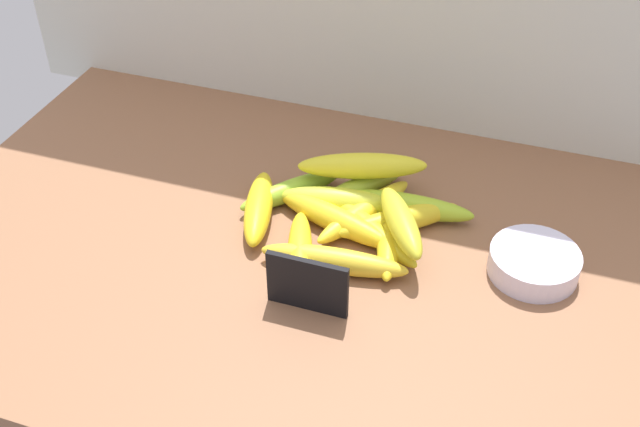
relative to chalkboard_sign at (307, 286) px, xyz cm
name	(u,v)px	position (x,y,z in cm)	size (l,w,h in cm)	color
counter_top	(283,255)	(-7.38, 10.09, -5.36)	(110.00, 76.00, 3.00)	brown
chalkboard_sign	(307,286)	(0.00, 0.00, 0.00)	(11.00, 1.80, 8.40)	black
fruit_bowl	(534,263)	(27.31, 16.30, -2.07)	(12.45, 12.45, 3.58)	silver
banana_0	(388,241)	(7.13, 14.41, -2.25)	(16.17, 3.21, 3.21)	yellow
banana_1	(337,201)	(-2.48, 20.36, -1.77)	(17.51, 4.18, 4.18)	gold
banana_2	(291,190)	(-10.13, 21.20, -2.18)	(17.74, 3.34, 3.34)	#90BD2C
banana_3	(370,229)	(3.92, 16.08, -2.21)	(19.98, 3.30, 3.30)	yellow
banana_4	(399,220)	(7.44, 19.22, -2.02)	(19.35, 3.68, 3.68)	gold
banana_5	(408,206)	(7.85, 23.01, -2.02)	(19.95, 3.67, 3.67)	#9FC029
banana_6	(335,219)	(-1.45, 16.35, -1.95)	(20.86, 3.81, 3.81)	yellow
banana_7	(300,251)	(-4.11, 8.39, -2.12)	(16.51, 3.47, 3.47)	yellow
banana_8	(259,208)	(-13.07, 15.12, -1.84)	(17.18, 4.04, 4.04)	yellow
banana_9	(334,261)	(1.07, 7.86, -2.02)	(20.83, 3.67, 3.67)	yellow
banana_10	(364,211)	(1.99, 19.83, -2.20)	(19.84, 3.32, 3.32)	yellow
banana_11	(360,187)	(-0.27, 25.23, -2.16)	(16.37, 3.40, 3.40)	#A9C031
banana_12	(362,166)	(-0.18, 25.79, 1.56)	(19.76, 4.04, 4.04)	yellow
banana_13	(401,222)	(8.60, 14.97, 1.27)	(15.58, 3.83, 3.83)	gold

